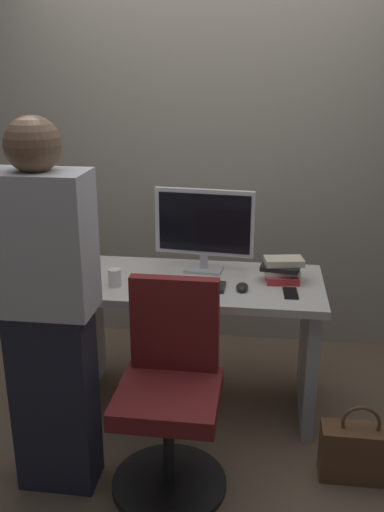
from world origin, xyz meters
name	(u,v)px	position (x,y,z in m)	size (l,w,h in m)	color
ground_plane	(193,401)	(0.00, 0.00, 0.00)	(9.00, 9.00, 0.00)	brown
wall_back	(212,118)	(0.00, 0.90, 1.50)	(6.40, 0.10, 3.00)	#9E9384
desk	(193,320)	(0.00, 0.00, 0.51)	(1.36, 0.65, 0.74)	beige
office_chair	(170,397)	(-0.02, -0.63, 0.43)	(0.52, 0.52, 0.94)	black
person_at_desk	(48,312)	(-0.52, -0.70, 0.84)	(0.40, 0.24, 1.64)	#262838
monitor	(204,226)	(0.04, 0.15, 1.00)	(0.54, 0.16, 0.46)	silver
keyboard	(183,285)	(-0.04, -0.10, 0.75)	(0.43, 0.13, 0.02)	#262626
mouse	(242,287)	(0.26, -0.11, 0.76)	(0.06, 0.10, 0.03)	black
cup_near_keyboard	(115,278)	(-0.39, -0.14, 0.79)	(0.07, 0.07, 0.09)	white
book_stack	(282,270)	(0.46, 0.05, 0.80)	(0.23, 0.17, 0.12)	red
cell_phone	(290,293)	(0.50, -0.13, 0.75)	(0.07, 0.14, 0.01)	black
handbag	(358,452)	(0.83, -0.51, 0.14)	(0.34, 0.14, 0.38)	brown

